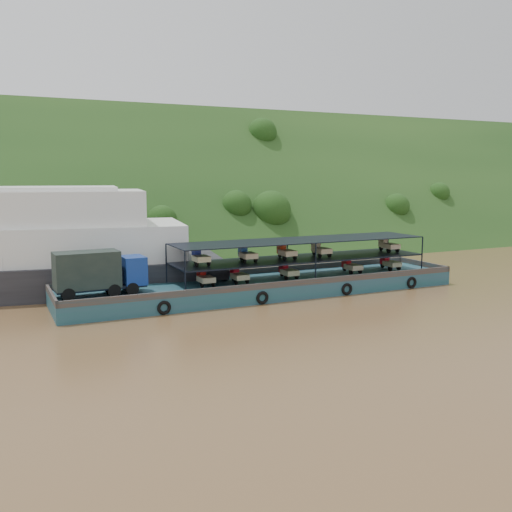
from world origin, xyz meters
name	(u,v)px	position (x,y,z in m)	size (l,w,h in m)	color
ground	(293,297)	(0.00, 0.00, 0.00)	(160.00, 160.00, 0.00)	brown
hillside	(169,248)	(0.00, 36.00, 0.00)	(140.00, 28.00, 28.00)	#133312
cargo_barge	(252,282)	(-2.84, 1.94, 1.13)	(35.00, 7.18, 4.58)	#164B4F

